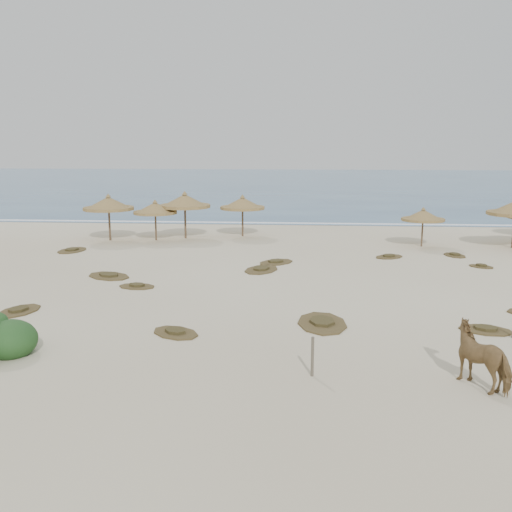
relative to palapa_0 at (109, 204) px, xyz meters
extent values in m
plane|color=beige|center=(11.13, -16.82, -2.41)|extent=(160.00, 160.00, 0.00)
cube|color=navy|center=(11.13, 58.18, -2.40)|extent=(200.00, 100.00, 0.01)
cube|color=white|center=(11.13, 9.18, -2.40)|extent=(70.00, 0.60, 0.01)
cylinder|color=brown|center=(0.00, 0.00, -1.25)|extent=(0.13, 0.13, 2.32)
cylinder|color=olive|center=(0.00, 0.00, -0.29)|extent=(4.07, 4.07, 0.20)
cone|color=olive|center=(0.00, 0.00, 0.08)|extent=(3.93, 3.93, 0.83)
cone|color=olive|center=(0.00, 0.00, 0.57)|extent=(0.40, 0.40, 0.24)
cylinder|color=brown|center=(3.03, 0.29, -1.40)|extent=(0.12, 0.12, 2.02)
cylinder|color=olive|center=(3.03, 0.29, -0.56)|extent=(3.51, 3.51, 0.17)
cone|color=olive|center=(3.03, 0.29, -0.24)|extent=(3.39, 3.39, 0.72)
cone|color=olive|center=(3.03, 0.29, 0.19)|extent=(0.35, 0.35, 0.21)
cylinder|color=brown|center=(4.82, 1.25, -1.21)|extent=(0.14, 0.14, 2.39)
cylinder|color=olive|center=(4.82, 1.25, -0.22)|extent=(3.86, 3.86, 0.20)
cone|color=olive|center=(4.82, 1.25, 0.15)|extent=(3.73, 3.73, 0.85)
cone|color=olive|center=(4.82, 1.25, 0.67)|extent=(0.41, 0.41, 0.25)
cylinder|color=brown|center=(8.60, 2.41, -1.33)|extent=(0.12, 0.12, 2.16)
cylinder|color=olive|center=(8.60, 2.41, -0.43)|extent=(3.18, 3.18, 0.19)
cone|color=olive|center=(8.60, 2.41, -0.09)|extent=(3.07, 3.07, 0.77)
cone|color=olive|center=(8.60, 2.41, 0.37)|extent=(0.37, 0.37, 0.23)
cylinder|color=brown|center=(20.15, -0.74, -1.48)|extent=(0.11, 0.11, 1.85)
cylinder|color=olive|center=(20.15, -0.74, -0.72)|extent=(3.46, 3.46, 0.16)
cone|color=olive|center=(20.15, -0.74, -0.43)|extent=(3.35, 3.35, 0.66)
cone|color=olive|center=(20.15, -0.74, -0.03)|extent=(0.32, 0.32, 0.19)
imported|color=olive|center=(17.44, -21.90, -1.60)|extent=(1.83, 2.07, 1.62)
cylinder|color=brown|center=(12.95, -21.62, -1.84)|extent=(0.11, 0.11, 1.13)
ellipsoid|color=#295424|center=(3.85, -20.66, -1.95)|extent=(1.62, 1.62, 1.22)
ellipsoid|color=#295424|center=(3.54, -20.06, -2.05)|extent=(1.22, 1.22, 0.91)
camera|label=1|loc=(12.55, -36.47, 3.87)|focal=40.00mm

